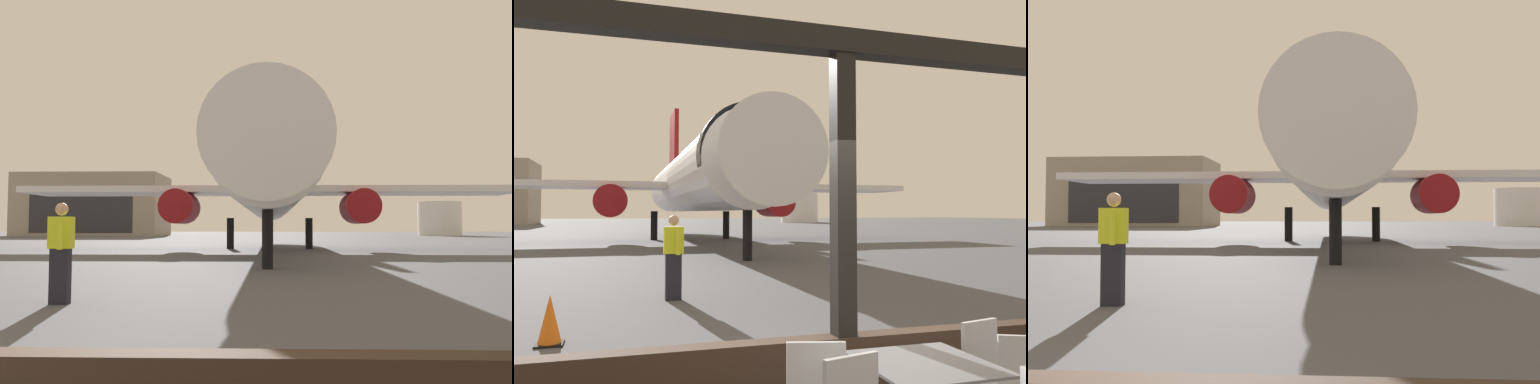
{
  "view_description": "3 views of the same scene",
  "coord_description": "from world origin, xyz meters",
  "views": [
    {
      "loc": [
        2.61,
        -3.06,
        1.32
      ],
      "look_at": [
        2.22,
        9.92,
        2.18
      ],
      "focal_mm": 37.07,
      "sensor_mm": 36.0,
      "label": 1
    },
    {
      "loc": [
        -2.11,
        -4.54,
        1.8
      ],
      "look_at": [
        3.32,
        13.57,
        2.56
      ],
      "focal_mm": 35.32,
      "sensor_mm": 36.0,
      "label": 2
    },
    {
      "loc": [
        2.28,
        -2.72,
        1.37
      ],
      "look_at": [
        0.94,
        14.76,
        2.11
      ],
      "focal_mm": 40.58,
      "sensor_mm": 36.0,
      "label": 3
    }
  ],
  "objects": [
    {
      "name": "distant_hangar",
      "position": [
        -25.88,
        81.21,
        4.82
      ],
      "size": [
        22.22,
        12.92,
        9.66
      ],
      "color": "#9E9384",
      "rests_on": "ground"
    },
    {
      "name": "airplane",
      "position": [
        2.48,
        26.36,
        3.75
      ],
      "size": [
        28.52,
        32.61,
        10.65
      ],
      "color": "silver",
      "rests_on": "ground"
    },
    {
      "name": "fuel_storage_tank",
      "position": [
        29.23,
        81.54,
        2.66
      ],
      "size": [
        6.69,
        6.69,
        5.33
      ],
      "primitive_type": "cylinder",
      "color": "white",
      "rests_on": "ground"
    },
    {
      "name": "ground_crew_worker",
      "position": [
        -1.03,
        5.99,
        0.9
      ],
      "size": [
        0.4,
        0.55,
        1.74
      ],
      "color": "black",
      "rests_on": "ground"
    },
    {
      "name": "ground_plane",
      "position": [
        0.0,
        40.0,
        0.0
      ],
      "size": [
        220.0,
        220.0,
        0.0
      ],
      "primitive_type": "plane",
      "color": "#4C4C51"
    }
  ]
}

